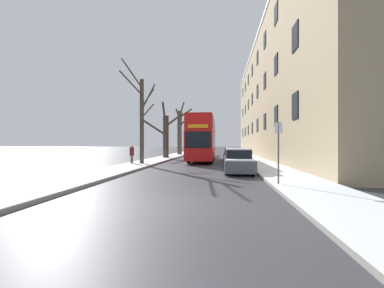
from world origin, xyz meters
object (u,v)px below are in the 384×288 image
at_px(parked_car_2, 231,155).
at_px(double_decker_bus, 202,137).
at_px(parked_car_0, 238,162).
at_px(parked_car_1, 234,158).
at_px(bare_tree_left_3, 187,135).
at_px(pedestrian_left_sidewalk, 132,154).
at_px(street_sign_post, 278,150).
at_px(oncoming_van, 199,148).
at_px(bare_tree_left_0, 142,117).
at_px(bare_tree_left_2, 180,130).
at_px(bare_tree_left_1, 165,134).

bearing_deg(parked_car_2, double_decker_bus, -169.25).
height_order(parked_car_0, parked_car_1, parked_car_0).
xyz_separation_m(bare_tree_left_3, parked_car_2, (7.81, -22.44, -2.97)).
height_order(pedestrian_left_sidewalk, street_sign_post, street_sign_post).
bearing_deg(parked_car_0, double_decker_bus, 106.07).
xyz_separation_m(oncoming_van, street_sign_post, (5.92, -28.85, 0.40)).
distance_m(oncoming_van, street_sign_post, 29.46).
xyz_separation_m(bare_tree_left_3, parked_car_0, (7.81, -33.76, -2.93)).
relative_size(bare_tree_left_0, parked_car_0, 2.13).
bearing_deg(bare_tree_left_2, parked_car_2, -59.44).
distance_m(bare_tree_left_2, pedestrian_left_sidewalk, 19.67).
distance_m(double_decker_bus, pedestrian_left_sidewalk, 8.26).
height_order(bare_tree_left_3, parked_car_0, bare_tree_left_3).
distance_m(bare_tree_left_0, pedestrian_left_sidewalk, 3.36).
height_order(bare_tree_left_2, parked_car_0, bare_tree_left_2).
height_order(bare_tree_left_2, double_decker_bus, bare_tree_left_2).
relative_size(bare_tree_left_1, bare_tree_left_2, 0.78).
distance_m(bare_tree_left_2, oncoming_van, 4.41).
distance_m(parked_car_2, oncoming_van, 13.00).
xyz_separation_m(parked_car_1, parked_car_2, (0.00, 5.83, -0.02)).
distance_m(bare_tree_left_2, parked_car_1, 20.78).
xyz_separation_m(bare_tree_left_1, parked_car_1, (8.04, -9.32, -2.36)).
bearing_deg(bare_tree_left_0, double_decker_bus, 48.64).
xyz_separation_m(bare_tree_left_1, bare_tree_left_2, (0.28, 9.66, 1.03)).
xyz_separation_m(bare_tree_left_2, parked_car_2, (7.76, -13.15, -3.41)).
distance_m(bare_tree_left_1, bare_tree_left_3, 18.96).
height_order(double_decker_bus, parked_car_2, double_decker_bus).
bearing_deg(oncoming_van, bare_tree_left_2, 162.70).
height_order(bare_tree_left_2, street_sign_post, bare_tree_left_2).
bearing_deg(parked_car_2, bare_tree_left_3, 109.18).
relative_size(parked_car_2, street_sign_post, 1.59).
height_order(double_decker_bus, pedestrian_left_sidewalk, double_decker_bus).
relative_size(bare_tree_left_0, double_decker_bus, 0.87).
distance_m(bare_tree_left_0, bare_tree_left_2, 19.34).
bearing_deg(pedestrian_left_sidewalk, parked_car_0, -128.83).
bearing_deg(oncoming_van, parked_car_2, -69.36).
distance_m(bare_tree_left_0, street_sign_post, 14.32).
xyz_separation_m(double_decker_bus, oncoming_van, (-1.49, 12.75, -1.39)).
bearing_deg(street_sign_post, parked_car_1, 97.01).
distance_m(bare_tree_left_1, oncoming_van, 9.51).
relative_size(bare_tree_left_3, pedestrian_left_sidewalk, 4.57).
bearing_deg(bare_tree_left_2, pedestrian_left_sidewalk, -93.34).
relative_size(oncoming_van, street_sign_post, 2.01).
height_order(parked_car_1, street_sign_post, street_sign_post).
height_order(bare_tree_left_3, street_sign_post, bare_tree_left_3).
bearing_deg(parked_car_2, bare_tree_left_0, -142.36).
height_order(bare_tree_left_0, bare_tree_left_1, bare_tree_left_0).
relative_size(bare_tree_left_1, parked_car_2, 1.55).
bearing_deg(parked_car_0, bare_tree_left_1, 118.49).
relative_size(bare_tree_left_3, parked_car_1, 1.81).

